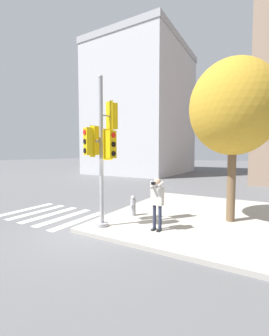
% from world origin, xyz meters
% --- Properties ---
extents(ground_plane, '(160.00, 160.00, 0.00)m').
position_xyz_m(ground_plane, '(0.00, 0.00, 0.00)').
color(ground_plane, '#5B5B5E').
extents(sidewalk_corner, '(8.00, 8.00, 0.14)m').
position_xyz_m(sidewalk_corner, '(3.50, 3.50, 0.07)').
color(sidewalk_corner, '#ADA89E').
rests_on(sidewalk_corner, ground_plane).
extents(crosswalk_stripes, '(3.79, 2.89, 0.01)m').
position_xyz_m(crosswalk_stripes, '(-2.92, 0.64, 0.00)').
color(crosswalk_stripes, silver).
rests_on(crosswalk_stripes, ground_plane).
extents(traffic_signal_pole, '(1.24, 1.20, 5.16)m').
position_xyz_m(traffic_signal_pole, '(0.27, 0.24, 3.01)').
color(traffic_signal_pole, '#939399').
rests_on(traffic_signal_pole, sidewalk_corner).
extents(person_photographer, '(0.50, 0.53, 1.73)m').
position_xyz_m(person_photographer, '(2.11, 0.82, 1.19)').
color(person_photographer, black).
rests_on(person_photographer, sidewalk_corner).
extents(street_tree, '(3.15, 3.15, 5.94)m').
position_xyz_m(street_tree, '(4.06, 3.15, 4.32)').
color(street_tree, brown).
rests_on(street_tree, sidewalk_corner).
extents(fire_hydrant, '(0.22, 0.28, 0.83)m').
position_xyz_m(fire_hydrant, '(0.52, 1.95, 0.55)').
color(fire_hydrant, '#99999E').
rests_on(fire_hydrant, sidewalk_corner).
extents(building_left, '(11.15, 13.56, 16.88)m').
position_xyz_m(building_left, '(-9.80, 21.92, 8.45)').
color(building_left, '#BCBCC1').
rests_on(building_left, ground_plane).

